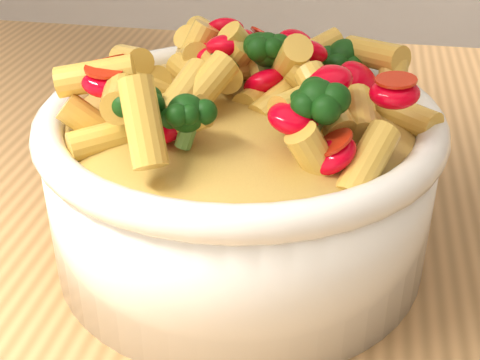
# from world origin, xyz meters

# --- Properties ---
(table) EXTENTS (1.20, 0.80, 0.90)m
(table) POSITION_xyz_m (0.00, 0.00, 0.80)
(table) COLOR #B4814D
(table) RESTS_ON ground
(serving_bowl) EXTENTS (0.25, 0.25, 0.11)m
(serving_bowl) POSITION_xyz_m (0.02, -0.05, 0.95)
(serving_bowl) COLOR white
(serving_bowl) RESTS_ON table
(pasta_salad) EXTENTS (0.20, 0.20, 0.04)m
(pasta_salad) POSITION_xyz_m (0.02, -0.05, 1.02)
(pasta_salad) COLOR #ECB84A
(pasta_salad) RESTS_ON serving_bowl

